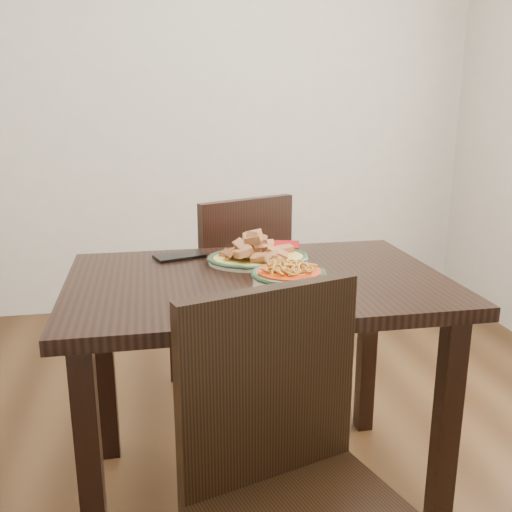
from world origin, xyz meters
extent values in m
plane|color=#342010|center=(0.00, 0.00, 0.00)|extent=(3.50, 3.50, 0.00)
cube|color=beige|center=(0.00, 1.75, 1.30)|extent=(3.50, 0.10, 2.60)
cube|color=black|center=(0.07, -0.11, 0.73)|extent=(1.13, 0.75, 0.04)
cube|color=black|center=(-0.42, -0.41, 0.35)|extent=(0.06, 0.06, 0.71)
cube|color=black|center=(0.56, -0.41, 0.35)|extent=(0.06, 0.06, 0.71)
cube|color=black|center=(-0.42, 0.19, 0.35)|extent=(0.06, 0.06, 0.71)
cube|color=black|center=(0.56, 0.19, 0.35)|extent=(0.06, 0.06, 0.71)
cube|color=black|center=(0.07, 0.64, 0.43)|extent=(0.55, 0.55, 0.04)
cube|color=black|center=(0.16, 0.86, 0.21)|extent=(0.04, 0.04, 0.41)
cube|color=black|center=(-0.16, 0.73, 0.21)|extent=(0.04, 0.04, 0.41)
cube|color=black|center=(0.29, 0.55, 0.21)|extent=(0.04, 0.04, 0.41)
cube|color=black|center=(-0.02, 0.42, 0.21)|extent=(0.04, 0.04, 0.41)
cube|color=black|center=(0.14, 0.47, 0.67)|extent=(0.40, 0.20, 0.44)
cube|color=black|center=(0.00, -0.63, 0.67)|extent=(0.41, 0.16, 0.44)
ellipsoid|color=beige|center=(0.11, 0.05, 0.76)|extent=(0.33, 0.25, 0.02)
ellipsoid|color=gold|center=(0.11, 0.05, 0.76)|extent=(0.31, 0.24, 0.01)
torus|color=#18361E|center=(0.11, 0.05, 0.77)|extent=(0.26, 0.26, 0.01)
cylinder|color=#EFE4CA|center=(0.13, -0.27, 0.78)|extent=(0.20, 0.20, 0.06)
torus|color=#17331D|center=(0.13, -0.27, 0.81)|extent=(0.21, 0.21, 0.02)
cylinder|color=#B02B08|center=(0.13, -0.27, 0.81)|extent=(0.18, 0.18, 0.01)
cube|color=black|center=(-0.15, 0.16, 0.76)|extent=(0.18, 0.13, 0.01)
cube|color=#980B0F|center=(0.22, 0.23, 0.76)|extent=(0.16, 0.14, 0.01)
camera|label=1|loc=(-0.24, -1.72, 1.26)|focal=40.00mm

